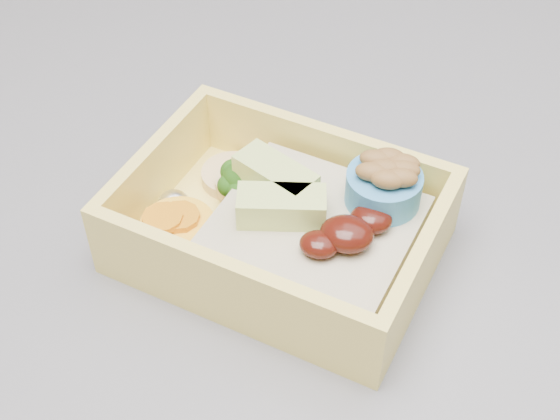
# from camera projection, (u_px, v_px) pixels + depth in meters

# --- Properties ---
(bento_box) EXTENTS (0.20, 0.16, 0.06)m
(bento_box) POSITION_uv_depth(u_px,v_px,m) (291.00, 225.00, 0.43)
(bento_box) COLOR #FBE168
(bento_box) RESTS_ON island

